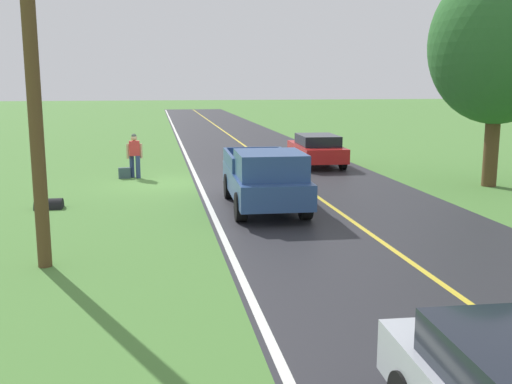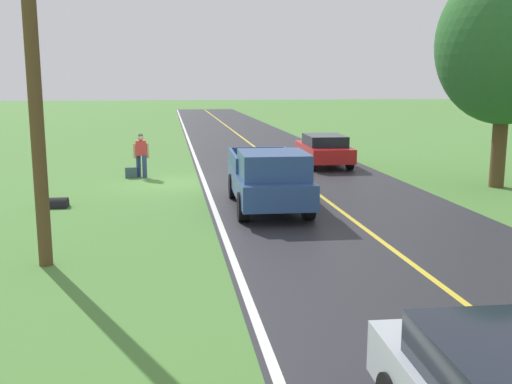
{
  "view_description": "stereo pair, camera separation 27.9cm",
  "coord_description": "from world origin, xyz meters",
  "px_view_note": "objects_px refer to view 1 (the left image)",
  "views": [
    {
      "loc": [
        0.25,
        22.19,
        3.76
      ],
      "look_at": [
        -1.86,
        9.84,
        1.43
      ],
      "focal_mm": 41.79,
      "sensor_mm": 36.0,
      "label": 1
    },
    {
      "loc": [
        -0.03,
        22.23,
        3.76
      ],
      "look_at": [
        -1.86,
        9.84,
        1.43
      ],
      "focal_mm": 41.79,
      "sensor_mm": 36.0,
      "label": 2
    }
  ],
  "objects_px": {
    "sedan_near_oncoming": "(317,149)",
    "utility_pole_roadside": "(32,64)",
    "suitcase_carried": "(124,173)",
    "pickup_truck_passing": "(265,177)",
    "hitchhiker_walking": "(134,153)",
    "tree_far_side_near": "(499,45)"
  },
  "relations": [
    {
      "from": "sedan_near_oncoming",
      "to": "utility_pole_roadside",
      "type": "relative_size",
      "value": 0.54
    },
    {
      "from": "suitcase_carried",
      "to": "sedan_near_oncoming",
      "type": "relative_size",
      "value": 0.1
    },
    {
      "from": "suitcase_carried",
      "to": "pickup_truck_passing",
      "type": "bearing_deg",
      "value": 28.32
    },
    {
      "from": "hitchhiker_walking",
      "to": "utility_pole_roadside",
      "type": "distance_m",
      "value": 11.94
    },
    {
      "from": "sedan_near_oncoming",
      "to": "tree_far_side_near",
      "type": "bearing_deg",
      "value": 127.51
    },
    {
      "from": "tree_far_side_near",
      "to": "utility_pole_roadside",
      "type": "distance_m",
      "value": 16.06
    },
    {
      "from": "pickup_truck_passing",
      "to": "suitcase_carried",
      "type": "bearing_deg",
      "value": -56.3
    },
    {
      "from": "utility_pole_roadside",
      "to": "tree_far_side_near",
      "type": "bearing_deg",
      "value": -152.95
    },
    {
      "from": "suitcase_carried",
      "to": "utility_pole_roadside",
      "type": "height_order",
      "value": "utility_pole_roadside"
    },
    {
      "from": "suitcase_carried",
      "to": "pickup_truck_passing",
      "type": "height_order",
      "value": "pickup_truck_passing"
    },
    {
      "from": "tree_far_side_near",
      "to": "utility_pole_roadside",
      "type": "relative_size",
      "value": 0.95
    },
    {
      "from": "tree_far_side_near",
      "to": "utility_pole_roadside",
      "type": "xyz_separation_m",
      "value": [
        14.28,
        7.29,
        -0.91
      ]
    },
    {
      "from": "suitcase_carried",
      "to": "tree_far_side_near",
      "type": "height_order",
      "value": "tree_far_side_near"
    },
    {
      "from": "sedan_near_oncoming",
      "to": "utility_pole_roadside",
      "type": "distance_m",
      "value": 16.86
    },
    {
      "from": "hitchhiker_walking",
      "to": "pickup_truck_passing",
      "type": "height_order",
      "value": "pickup_truck_passing"
    },
    {
      "from": "suitcase_carried",
      "to": "tree_far_side_near",
      "type": "distance_m",
      "value": 14.59
    },
    {
      "from": "sedan_near_oncoming",
      "to": "utility_pole_roadside",
      "type": "height_order",
      "value": "utility_pole_roadside"
    },
    {
      "from": "pickup_truck_passing",
      "to": "tree_far_side_near",
      "type": "bearing_deg",
      "value": -163.58
    },
    {
      "from": "utility_pole_roadside",
      "to": "suitcase_carried",
      "type": "bearing_deg",
      "value": -95.54
    },
    {
      "from": "hitchhiker_walking",
      "to": "pickup_truck_passing",
      "type": "bearing_deg",
      "value": 120.7
    },
    {
      "from": "tree_far_side_near",
      "to": "utility_pole_roadside",
      "type": "height_order",
      "value": "utility_pole_roadside"
    },
    {
      "from": "hitchhiker_walking",
      "to": "tree_far_side_near",
      "type": "bearing_deg",
      "value": 162.06
    }
  ]
}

